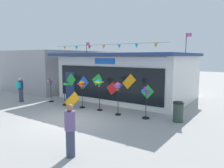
% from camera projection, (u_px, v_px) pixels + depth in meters
% --- Properties ---
extents(ground_plane, '(80.00, 80.00, 0.00)m').
position_uv_depth(ground_plane, '(69.00, 120.00, 10.58)').
color(ground_plane, '#9E9B99').
extents(kite_shop_building, '(9.19, 6.64, 4.56)m').
position_uv_depth(kite_shop_building, '(128.00, 76.00, 16.08)').
color(kite_shop_building, silver).
rests_on(kite_shop_building, ground_plane).
extents(wind_spinner_far_left, '(0.36, 0.34, 1.62)m').
position_uv_depth(wind_spinner_far_left, '(51.00, 88.00, 14.69)').
color(wind_spinner_far_left, black).
rests_on(wind_spinner_far_left, ground_plane).
extents(wind_spinner_left, '(0.69, 0.30, 1.46)m').
position_uv_depth(wind_spinner_left, '(67.00, 89.00, 13.53)').
color(wind_spinner_left, black).
rests_on(wind_spinner_left, ground_plane).
extents(wind_spinner_center_left, '(0.37, 0.37, 1.66)m').
position_uv_depth(wind_spinner_center_left, '(82.00, 86.00, 12.93)').
color(wind_spinner_center_left, black).
rests_on(wind_spinner_center_left, ground_plane).
extents(wind_spinner_center_right, '(0.35, 0.35, 1.84)m').
position_uv_depth(wind_spinner_center_right, '(99.00, 85.00, 12.27)').
color(wind_spinner_center_right, black).
rests_on(wind_spinner_center_right, ground_plane).
extents(wind_spinner_right, '(0.33, 0.33, 1.76)m').
position_uv_depth(wind_spinner_right, '(118.00, 89.00, 11.32)').
color(wind_spinner_right, black).
rests_on(wind_spinner_right, ground_plane).
extents(wind_spinner_far_right, '(0.41, 0.36, 1.62)m').
position_uv_depth(wind_spinner_far_right, '(146.00, 99.00, 10.68)').
color(wind_spinner_far_right, black).
rests_on(wind_spinner_far_right, ground_plane).
extents(person_near_camera, '(0.34, 0.34, 1.68)m').
position_uv_depth(person_near_camera, '(70.00, 130.00, 6.61)').
color(person_near_camera, '#333D56').
rests_on(person_near_camera, ground_plane).
extents(person_mid_plaza, '(0.38, 0.48, 1.68)m').
position_uv_depth(person_mid_plaza, '(21.00, 89.00, 14.68)').
color(person_mid_plaza, '#333D56').
rests_on(person_mid_plaza, ground_plane).
extents(trash_bin, '(0.52, 0.52, 0.97)m').
position_uv_depth(trash_bin, '(178.00, 112.00, 10.25)').
color(trash_bin, '#2D4238').
rests_on(trash_bin, ground_plane).
extents(display_kite_on_ground, '(1.07, 0.22, 1.07)m').
position_uv_depth(display_kite_on_ground, '(72.00, 100.00, 12.64)').
color(display_kite_on_ground, orange).
rests_on(display_kite_on_ground, ground_plane).
extents(neighbour_building, '(6.74, 9.81, 3.61)m').
position_uv_depth(neighbour_building, '(64.00, 69.00, 22.03)').
color(neighbour_building, '#99999E').
rests_on(neighbour_building, ground_plane).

